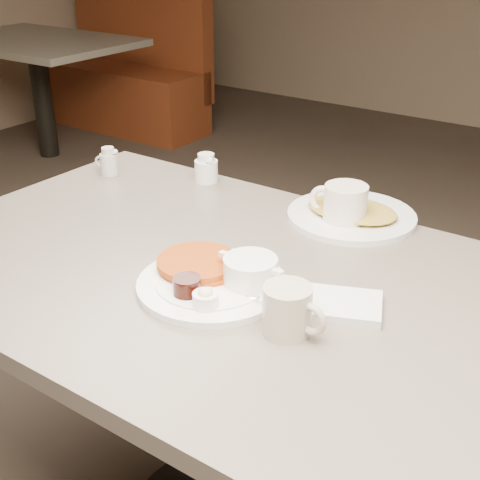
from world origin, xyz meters
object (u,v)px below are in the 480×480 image
Objects in this scene: coffee_mug_near at (289,310)px; creamer_right at (206,169)px; hash_plate at (352,214)px; diner_table at (235,342)px; main_plate at (217,277)px; booth_back_left at (123,73)px; creamer_left at (109,162)px; coffee_mug_far at (344,205)px.

coffee_mug_near is 0.77m from creamer_right.
diner_table is at bearing -100.41° from hash_plate.
main_plate is 4.32× the size of creamer_right.
main_plate is (0.00, -0.06, 0.19)m from diner_table.
main_plate is at bearing -98.59° from hash_plate.
booth_back_left reaches higher than hash_plate.
creamer_left reaches higher than diner_table.
booth_back_left is (-2.82, 2.10, -0.39)m from coffee_mug_far.
coffee_mug_far is (0.07, 0.35, 0.22)m from diner_table.
coffee_mug_near is 0.09× the size of booth_back_left.
diner_table is 17.78× the size of creamer_right.
creamer_right is at bearing 174.60° from coffee_mug_far.
diner_table is 18.75× the size of creamer_left.
diner_table is 4.74× the size of hash_plate.
creamer_left is at bearing 156.85° from diner_table.
diner_table is 3.68m from booth_back_left.
hash_plate is (0.45, -0.00, -0.02)m from creamer_right.
main_plate is 0.59m from creamer_right.
coffee_mug_near is 0.92m from creamer_left.
coffee_mug_near reaches higher than creamer_right.
coffee_mug_near is at bearing -15.49° from main_plate.
booth_back_left is (-2.11, 2.17, -0.38)m from creamer_left.
booth_back_left is (-2.75, 2.51, -0.36)m from main_plate.
coffee_mug_far is at bearing -36.68° from booth_back_left.
diner_table is 11.86× the size of coffee_mug_near.
coffee_mug_near is at bearing -41.32° from creamer_right.
booth_back_left is (-2.75, 2.45, -0.17)m from diner_table.
booth_back_left reaches higher than main_plate.
hash_plate is at bearing 81.41° from main_plate.
coffee_mug_near reaches higher than main_plate.
hash_plate is 3.51m from booth_back_left.
creamer_right reaches higher than hash_plate.
coffee_mug_far is 0.71m from creamer_left.
coffee_mug_near reaches higher than creamer_left.
coffee_mug_far is 3.53m from booth_back_left.
main_plate is at bearing -50.03° from creamer_right.
coffee_mug_far is at bearing 80.95° from main_plate.
coffee_mug_far is at bearing 6.12° from creamer_left.
hash_plate reaches higher than diner_table.
main_plate is 2.88× the size of coffee_mug_near.
booth_back_left reaches higher than coffee_mug_near.
coffee_mug_near is (0.20, -0.12, 0.22)m from diner_table.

